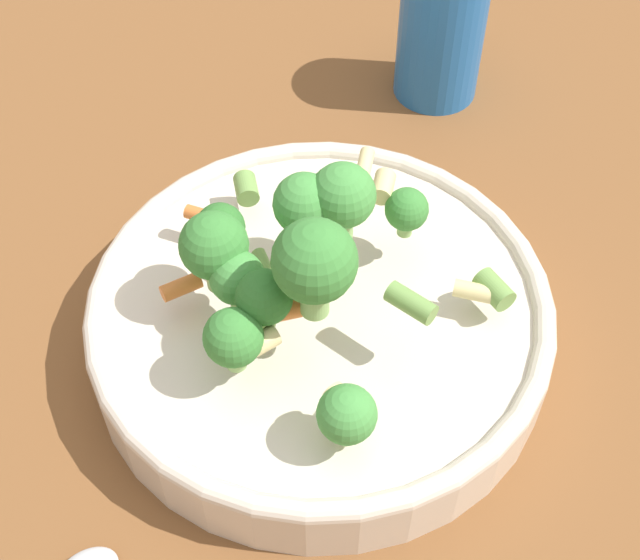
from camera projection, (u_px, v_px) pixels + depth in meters
The scene contains 4 objects.
ground_plane at pixel (320, 342), 0.57m from camera, with size 3.00×3.00×0.00m, color brown.
bowl at pixel (320, 318), 0.56m from camera, with size 0.29×0.29×0.05m.
pasta_salad at pixel (294, 259), 0.49m from camera, with size 0.20×0.21×0.10m.
cup at pixel (441, 30), 0.69m from camera, with size 0.07×0.07×0.11m.
Camera 1 is at (0.11, 0.31, 0.47)m, focal length 50.00 mm.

